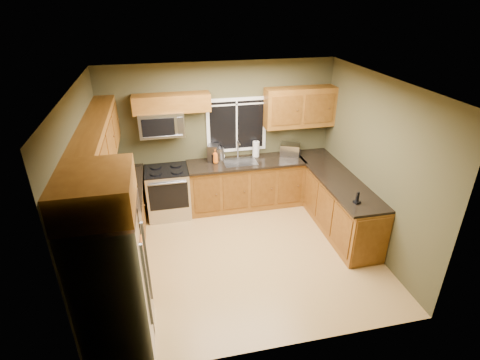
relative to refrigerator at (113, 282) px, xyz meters
name	(u,v)px	position (x,y,z in m)	size (l,w,h in m)	color
floor	(242,254)	(1.74, 1.30, -0.90)	(4.20, 4.20, 0.00)	#AC854B
ceiling	(242,84)	(1.74, 1.30, 1.80)	(4.20, 4.20, 0.00)	white
back_wall	(221,136)	(1.74, 3.10, 0.45)	(4.20, 4.20, 0.00)	#444128
front_wall	(280,256)	(1.74, -0.50, 0.45)	(4.20, 4.20, 0.00)	#444128
left_wall	(88,194)	(-0.36, 1.30, 0.45)	(3.60, 3.60, 0.00)	#444128
right_wall	(375,166)	(3.84, 1.30, 0.45)	(3.60, 3.60, 0.00)	#444128
window	(237,125)	(2.04, 3.08, 0.65)	(1.12, 0.03, 1.02)	white
base_cabinets_left	(123,228)	(-0.06, 1.78, -0.45)	(0.60, 2.65, 0.90)	brown
countertop_left	(120,202)	(-0.04, 1.78, 0.02)	(0.65, 2.65, 0.04)	black
base_cabinets_back	(246,184)	(2.15, 2.80, -0.45)	(2.17, 0.60, 0.90)	brown
countertop_back	(246,162)	(2.15, 2.78, 0.02)	(2.17, 0.65, 0.04)	black
base_cabinets_peninsula	(335,201)	(3.54, 1.84, -0.45)	(0.60, 2.52, 0.90)	brown
countertop_peninsula	(336,177)	(3.51, 1.85, 0.02)	(0.65, 2.50, 0.04)	black
upper_cabinets_left	(98,144)	(-0.20, 1.78, 0.96)	(0.33, 2.65, 0.72)	brown
upper_cabinets_back_left	(172,103)	(0.89, 2.94, 1.17)	(1.30, 0.33, 0.30)	brown
upper_cabinets_back_right	(300,107)	(3.19, 2.94, 0.96)	(1.30, 0.33, 0.72)	brown
upper_cabinet_over_fridge	(95,192)	(0.00, 0.00, 1.13)	(0.72, 0.90, 0.38)	brown
refrigerator	(113,282)	(0.00, 0.00, 0.00)	(0.74, 0.90, 1.80)	#B7B7BC
range	(168,192)	(0.69, 2.77, -0.43)	(0.76, 0.69, 0.94)	#B7B7BC
microwave	(162,124)	(0.69, 2.91, 0.83)	(0.76, 0.41, 0.42)	#B7B7BC
sink	(240,161)	(2.04, 2.79, 0.05)	(0.60, 0.42, 0.36)	slate
toaster_oven	(290,150)	(3.04, 2.90, 0.15)	(0.43, 0.39, 0.22)	#B7B7BC
coffee_maker	(214,154)	(1.57, 2.94, 0.18)	(0.25, 0.29, 0.31)	slate
kettle	(220,153)	(1.69, 2.95, 0.17)	(0.21, 0.21, 0.29)	#B7B7BC
paper_towel_roll	(256,149)	(2.39, 2.98, 0.19)	(0.16, 0.16, 0.33)	white
soap_bottle_a	(215,156)	(1.59, 2.84, 0.17)	(0.10, 0.10, 0.27)	orange
soap_bottle_c	(222,155)	(1.73, 3.00, 0.12)	(0.12, 0.12, 0.16)	white
cordless_phone	(357,200)	(3.41, 0.94, 0.09)	(0.10, 0.10, 0.18)	black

